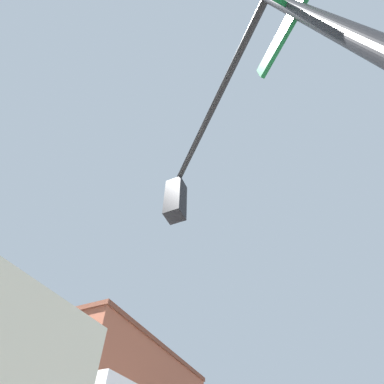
{
  "coord_description": "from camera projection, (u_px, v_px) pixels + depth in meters",
  "views": [
    {
      "loc": [
        -8.04,
        -5.93,
        1.75
      ],
      "look_at": [
        -6.75,
        -5.38,
        3.41
      ],
      "focal_mm": 25.67,
      "sensor_mm": 36.0,
      "label": 1
    }
  ],
  "objects": [
    {
      "name": "traffic_signal_near",
      "position": [
        225.0,
        150.0,
        2.87
      ],
      "size": [
        2.62,
        2.69,
        5.95
      ],
      "color": "black",
      "rests_on": "ground_plane"
    }
  ]
}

